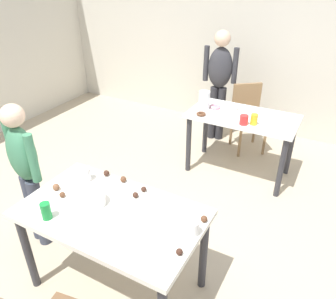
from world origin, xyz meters
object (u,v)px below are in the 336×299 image
object	(u,v)px
chair_far_table	(248,113)
soda_can	(46,211)
pitcher_far	(204,100)
mixing_bowl	(93,199)
dining_table_near	(112,222)
person_adult_far	(219,77)
person_girl_near	(25,167)
dining_table_far	(242,124)

from	to	relation	value
chair_far_table	soda_can	bearing A→B (deg)	-100.06
pitcher_far	mixing_bowl	bearing A→B (deg)	-90.08
dining_table_near	person_adult_far	world-z (taller)	person_adult_far
person_girl_near	mixing_bowl	bearing A→B (deg)	-4.96
chair_far_table	person_girl_near	size ratio (longest dim) A/B	0.65
chair_far_table	person_girl_near	xyz separation A→B (m)	(-1.11, -2.61, 0.29)
dining_table_far	person_girl_near	xyz separation A→B (m)	(-1.22, -1.95, 0.15)
dining_table_far	mixing_bowl	world-z (taller)	mixing_bowl
chair_far_table	pitcher_far	distance (m)	0.86
dining_table_near	person_adult_far	bearing A→B (deg)	95.50
person_girl_near	mixing_bowl	size ratio (longest dim) A/B	7.42
chair_far_table	pitcher_far	xyz separation A→B (m)	(-0.35, -0.70, 0.36)
dining_table_far	chair_far_table	bearing A→B (deg)	99.61
chair_far_table	soda_can	world-z (taller)	soda_can
person_adult_far	pitcher_far	xyz separation A→B (m)	(0.10, -0.75, -0.04)
chair_far_table	mixing_bowl	xyz separation A→B (m)	(-0.35, -2.67, 0.30)
dining_table_near	dining_table_far	world-z (taller)	same
dining_table_far	person_girl_near	size ratio (longest dim) A/B	0.90
dining_table_far	soda_can	world-z (taller)	soda_can
dining_table_near	mixing_bowl	distance (m)	0.22
dining_table_near	chair_far_table	xyz separation A→B (m)	(0.19, 2.68, -0.15)
pitcher_far	dining_table_near	bearing A→B (deg)	-85.42
soda_can	person_girl_near	bearing A→B (deg)	150.47
chair_far_table	person_girl_near	bearing A→B (deg)	-113.01
chair_far_table	mixing_bowl	world-z (taller)	chair_far_table
dining_table_far	chair_far_table	xyz separation A→B (m)	(-0.11, 0.66, -0.14)
mixing_bowl	soda_can	size ratio (longest dim) A/B	1.47
dining_table_far	person_adult_far	world-z (taller)	person_adult_far
person_adult_far	dining_table_near	bearing A→B (deg)	-84.50
dining_table_near	person_girl_near	world-z (taller)	person_girl_near
chair_far_table	dining_table_far	bearing A→B (deg)	-80.39
dining_table_near	soda_can	world-z (taller)	soda_can
soda_can	chair_far_table	bearing A→B (deg)	79.94
soda_can	pitcher_far	size ratio (longest dim) A/B	0.58
dining_table_far	pitcher_far	distance (m)	0.51
person_girl_near	mixing_bowl	distance (m)	0.76
soda_can	dining_table_near	bearing A→B (deg)	37.52
person_adult_far	mixing_bowl	distance (m)	2.73
person_adult_far	pitcher_far	world-z (taller)	person_adult_far
person_girl_near	chair_far_table	bearing A→B (deg)	66.99
person_adult_far	pitcher_far	size ratio (longest dim) A/B	7.14
person_adult_far	person_girl_near	bearing A→B (deg)	-103.87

